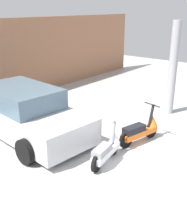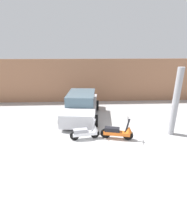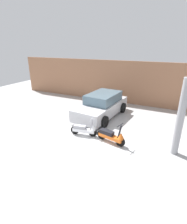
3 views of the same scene
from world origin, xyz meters
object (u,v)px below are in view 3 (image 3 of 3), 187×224
object	(u,v)px
scooter_front_left	(85,129)
support_column_side	(180,118)
scooter_front_right	(112,136)
car_rear_left	(102,105)

from	to	relation	value
scooter_front_left	support_column_side	bearing A→B (deg)	-6.31
scooter_front_left	support_column_side	distance (m)	4.45
scooter_front_left	scooter_front_right	distance (m)	1.52
scooter_front_left	car_rear_left	bearing A→B (deg)	85.34
scooter_front_right	support_column_side	distance (m)	3.04
car_rear_left	scooter_front_left	bearing A→B (deg)	10.81
scooter_front_right	car_rear_left	world-z (taller)	car_rear_left
scooter_front_left	support_column_side	size ratio (longest dim) A/B	0.43
scooter_front_left	scooter_front_right	size ratio (longest dim) A/B	0.93
scooter_front_right	support_column_side	size ratio (longest dim) A/B	0.46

